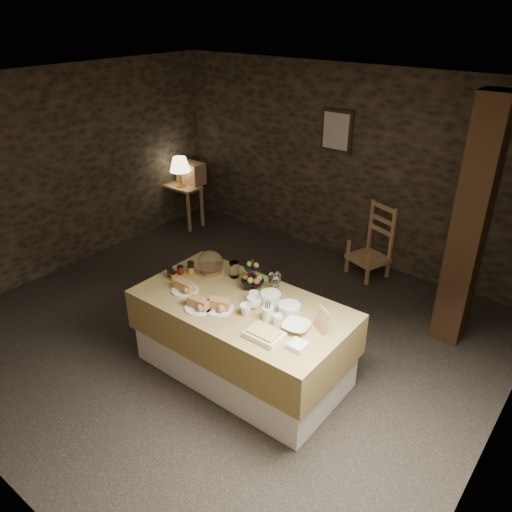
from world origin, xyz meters
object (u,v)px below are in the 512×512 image
Objects in this scene: table_lamp at (180,165)px; chair at (372,244)px; timber_column at (470,227)px; fruit_stand at (252,277)px; console_table at (182,193)px; buffet_table at (242,333)px; wine_rack at (191,173)px.

chair is at bearing 8.08° from table_lamp.
fruit_stand is (-1.46, -1.60, -0.37)m from timber_column.
console_table is 0.26× the size of timber_column.
fruit_stand is (-0.08, 0.25, 0.47)m from buffet_table.
buffet_table is 2.46m from timber_column.
console_table is at bearing -105.52° from wine_rack.
fruit_stand is at bearing -35.97° from wine_rack.
console_table is 2.10× the size of fruit_stand.
console_table is 0.35m from wine_rack.
timber_column is (4.41, -0.54, 0.47)m from wine_rack.
console_table is 3.16m from chair.
table_lamp is 0.18× the size of timber_column.
table_lamp reaches higher than buffet_table.
table_lamp is 3.51m from fruit_stand.
buffet_table is 3.06× the size of console_table.
timber_column is 2.20m from fruit_stand.
buffet_table is 2.70× the size of chair.
wine_rack is at bearing -156.69° from chair.
chair is at bearing 88.64° from buffet_table.
table_lamp reaches higher than chair.
console_table is 4.54m from timber_column.
fruit_stand is at bearing 107.21° from buffet_table.
fruit_stand reaches higher than wine_rack.
wine_rack is 3.64m from fruit_stand.
console_table is (-3.07, 2.21, 0.07)m from buffet_table.
wine_rack is 1.32× the size of fruit_stand.
table_lamp is 0.30m from wine_rack.
fruit_stand is at bearing -32.93° from table_lamp.
table_lamp is at bearing -90.00° from wine_rack.
chair is 0.29× the size of timber_column.
fruit_stand reaches higher than console_table.
buffet_table is at bearing -35.73° from console_table.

